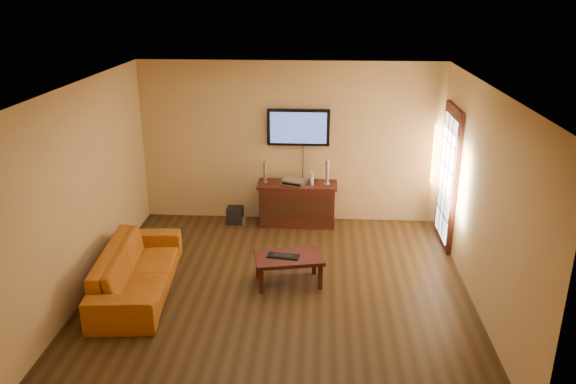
# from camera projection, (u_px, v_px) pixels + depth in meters

# --- Properties ---
(ground_plane) EXTENTS (5.00, 5.00, 0.00)m
(ground_plane) POSITION_uv_depth(u_px,v_px,m) (279.00, 290.00, 7.46)
(ground_plane) COLOR black
(ground_plane) RESTS_ON ground
(room_walls) EXTENTS (5.00, 5.00, 5.00)m
(room_walls) POSITION_uv_depth(u_px,v_px,m) (282.00, 155.00, 7.47)
(room_walls) COLOR tan
(room_walls) RESTS_ON ground
(french_door) EXTENTS (0.07, 1.02, 2.22)m
(french_door) POSITION_uv_depth(u_px,v_px,m) (448.00, 178.00, 8.55)
(french_door) COLOR #35120C
(french_door) RESTS_ON ground
(media_console) EXTENTS (1.31, 0.50, 0.72)m
(media_console) POSITION_uv_depth(u_px,v_px,m) (297.00, 204.00, 9.43)
(media_console) COLOR #35120C
(media_console) RESTS_ON ground
(television) EXTENTS (1.03, 0.08, 0.61)m
(television) POSITION_uv_depth(u_px,v_px,m) (298.00, 127.00, 9.19)
(television) COLOR black
(television) RESTS_ON ground
(coffee_table) EXTENTS (1.00, 0.72, 0.41)m
(coffee_table) POSITION_uv_depth(u_px,v_px,m) (289.00, 260.00, 7.52)
(coffee_table) COLOR #35120C
(coffee_table) RESTS_ON ground
(sofa) EXTENTS (0.81, 2.17, 0.83)m
(sofa) POSITION_uv_depth(u_px,v_px,m) (137.00, 263.00, 7.30)
(sofa) COLOR #AB5913
(sofa) RESTS_ON ground
(speaker_left) EXTENTS (0.10, 0.10, 0.35)m
(speaker_left) POSITION_uv_depth(u_px,v_px,m) (265.00, 173.00, 9.31)
(speaker_left) COLOR silver
(speaker_left) RESTS_ON media_console
(speaker_right) EXTENTS (0.11, 0.11, 0.40)m
(speaker_right) POSITION_uv_depth(u_px,v_px,m) (327.00, 173.00, 9.21)
(speaker_right) COLOR silver
(speaker_right) RESTS_ON media_console
(av_receiver) EXTENTS (0.45, 0.39, 0.09)m
(av_receiver) POSITION_uv_depth(u_px,v_px,m) (294.00, 182.00, 9.26)
(av_receiver) COLOR silver
(av_receiver) RESTS_ON media_console
(game_console) EXTENTS (0.07, 0.15, 0.19)m
(game_console) POSITION_uv_depth(u_px,v_px,m) (312.00, 179.00, 9.25)
(game_console) COLOR white
(game_console) RESTS_ON media_console
(subwoofer) EXTENTS (0.27, 0.27, 0.27)m
(subwoofer) POSITION_uv_depth(u_px,v_px,m) (235.00, 215.00, 9.56)
(subwoofer) COLOR black
(subwoofer) RESTS_ON ground
(bottle) EXTENTS (0.07, 0.07, 0.21)m
(bottle) POSITION_uv_depth(u_px,v_px,m) (244.00, 223.00, 9.35)
(bottle) COLOR white
(bottle) RESTS_ON ground
(keyboard) EXTENTS (0.44, 0.22, 0.03)m
(keyboard) POSITION_uv_depth(u_px,v_px,m) (283.00, 256.00, 7.48)
(keyboard) COLOR black
(keyboard) RESTS_ON coffee_table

